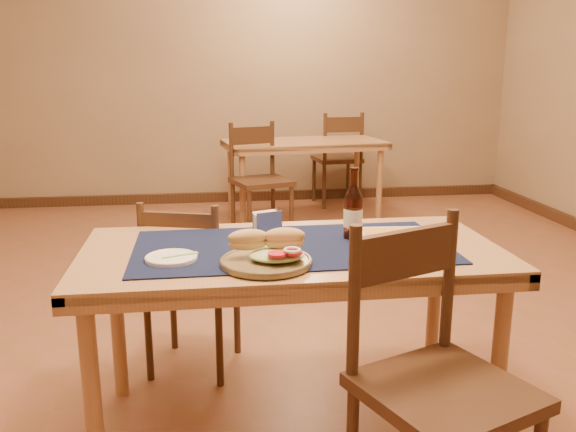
{
  "coord_description": "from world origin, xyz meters",
  "views": [
    {
      "loc": [
        -0.33,
        -3.02,
        1.43
      ],
      "look_at": [
        0.0,
        -0.7,
        0.85
      ],
      "focal_mm": 38.0,
      "sensor_mm": 36.0,
      "label": 1
    }
  ],
  "objects": [
    {
      "name": "napkin_holder",
      "position": [
        -0.08,
        -0.66,
        0.81
      ],
      "size": [
        0.13,
        0.08,
        0.11
      ],
      "color": "silver",
      "rests_on": "placemat"
    },
    {
      "name": "chair_main_near",
      "position": [
        0.35,
        -1.43,
        0.51
      ],
      "size": [
        0.59,
        0.59,
        0.98
      ],
      "color": "#3F2516",
      "rests_on": "ground"
    },
    {
      "name": "chair_back_near",
      "position": [
        0.14,
        2.08,
        0.5
      ],
      "size": [
        0.56,
        0.56,
        0.96
      ],
      "color": "#3F2516",
      "rests_on": "ground"
    },
    {
      "name": "beer_bottle",
      "position": [
        0.26,
        -0.72,
        0.86
      ],
      "size": [
        0.08,
        0.08,
        0.29
      ],
      "color": "#46180C",
      "rests_on": "placemat"
    },
    {
      "name": "menu_card",
      "position": [
        0.44,
        -0.69,
        0.76
      ],
      "size": [
        0.29,
        0.22,
        0.01
      ],
      "color": "#F6E2BA",
      "rests_on": "placemat"
    },
    {
      "name": "chair_main_far",
      "position": [
        -0.4,
        -0.29,
        0.44
      ],
      "size": [
        0.49,
        0.49,
        0.85
      ],
      "color": "#3F2516",
      "rests_on": "ground"
    },
    {
      "name": "back_table",
      "position": [
        0.61,
        2.6,
        0.67
      ],
      "size": [
        1.55,
        0.92,
        0.75
      ],
      "color": "#A1764C",
      "rests_on": "ground"
    },
    {
      "name": "main_table",
      "position": [
        0.0,
        -0.8,
        0.67
      ],
      "size": [
        1.6,
        0.8,
        0.75
      ],
      "color": "#A1764C",
      "rests_on": "ground"
    },
    {
      "name": "sandwich_plate",
      "position": [
        -0.11,
        -1.01,
        0.79
      ],
      "size": [
        0.32,
        0.32,
        0.12
      ],
      "color": "brown",
      "rests_on": "placemat"
    },
    {
      "name": "baseboard",
      "position": [
        0.0,
        0.0,
        0.05
      ],
      "size": [
        6.0,
        7.0,
        0.1
      ],
      "color": "#3F2516",
      "rests_on": "ground"
    },
    {
      "name": "room",
      "position": [
        0.0,
        0.0,
        1.4
      ],
      "size": [
        6.04,
        7.04,
        2.84
      ],
      "color": "brown",
      "rests_on": "ground"
    },
    {
      "name": "placemat",
      "position": [
        0.0,
        -0.8,
        0.75
      ],
      "size": [
        1.2,
        0.6,
        0.01
      ],
      "primitive_type": "cube",
      "color": "#0F1338",
      "rests_on": "main_table"
    },
    {
      "name": "chair_back_far",
      "position": [
        1.07,
        3.14,
        0.51
      ],
      "size": [
        0.49,
        0.49,
        0.98
      ],
      "color": "#3F2516",
      "rests_on": "ground"
    },
    {
      "name": "fork",
      "position": [
        -0.41,
        -0.9,
        0.77
      ],
      "size": [
        0.13,
        0.06,
        0.0
      ],
      "color": "#7AC76D",
      "rests_on": "side_plate"
    },
    {
      "name": "side_plate",
      "position": [
        -0.45,
        -0.91,
        0.76
      ],
      "size": [
        0.19,
        0.19,
        0.02
      ],
      "color": "white",
      "rests_on": "placemat"
    }
  ]
}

